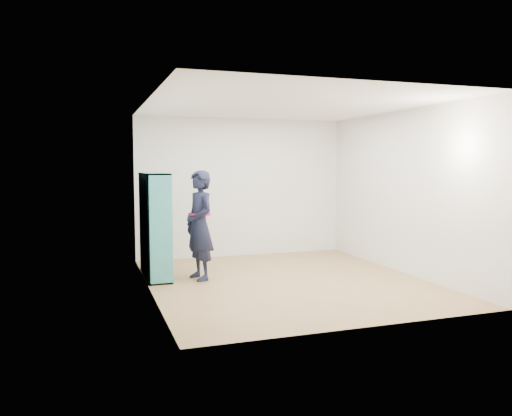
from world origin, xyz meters
name	(u,v)px	position (x,y,z in m)	size (l,w,h in m)	color
floor	(287,281)	(0.00, 0.00, 0.00)	(4.50, 4.50, 0.00)	olive
ceiling	(287,105)	(0.00, 0.00, 2.60)	(4.50, 4.50, 0.00)	white
wall_left	(149,197)	(-2.00, 0.00, 1.30)	(0.02, 4.50, 2.60)	silver
wall_right	(403,192)	(2.00, 0.00, 1.30)	(0.02, 4.50, 2.60)	silver
wall_back	(242,188)	(0.00, 2.25, 1.30)	(4.00, 0.02, 2.60)	silver
wall_front	(368,206)	(0.00, -2.25, 1.30)	(4.00, 0.02, 2.60)	silver
bookshelf	(153,226)	(-1.84, 0.94, 0.79)	(0.35, 1.21, 1.61)	teal
person	(200,225)	(-1.20, 0.54, 0.83)	(0.53, 0.68, 1.65)	black
smartphone	(189,218)	(-1.35, 0.59, 0.94)	(0.05, 0.09, 0.12)	silver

